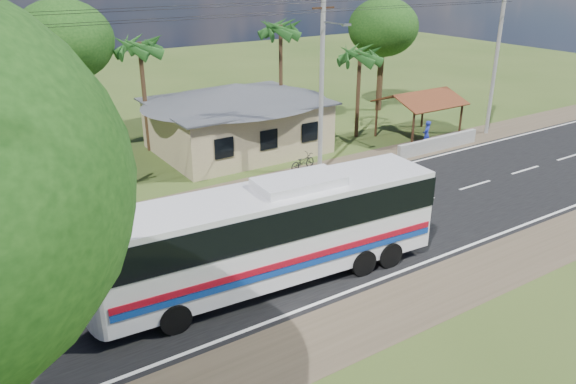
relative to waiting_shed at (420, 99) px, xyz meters
The scene contains 15 objects.
ground 15.77m from the waiting_shed, 146.82° to the right, with size 120.00×120.00×0.00m, color #324A1A.
road 15.77m from the waiting_shed, 146.82° to the right, with size 120.00×16.00×0.03m.
house 12.82m from the waiting_shed, 159.46° to the left, with size 12.40×10.00×5.00m.
waiting_shed is the anchor object (origin of this frame).
concrete_barrier 3.82m from the waiting_shed, 109.03° to the right, with size 7.00×0.30×0.90m, color #9E9E99.
utility_poles 10.96m from the waiting_shed, 168.97° to the right, with size 32.80×2.22×11.00m.
palm_near 5.23m from the waiting_shed, 144.46° to the left, with size 2.80×2.80×6.70m.
palm_mid 10.85m from the waiting_shed, 135.00° to the left, with size 2.80×2.80×8.20m.
palm_far 19.00m from the waiting_shed, 156.19° to the left, with size 2.80×2.80×7.70m.
tree_behind_house 23.46m from the waiting_shed, 155.66° to the left, with size 6.00×6.00×9.61m.
tree_behind_shed 8.99m from the waiting_shed, 68.20° to the left, with size 5.60×5.60×9.02m.
coach_bus 21.73m from the waiting_shed, 149.62° to the right, with size 13.47×3.71×4.13m.
motorcycle 10.90m from the waiting_shed, behind, with size 0.66×1.89×0.99m, color black.
person 3.14m from the waiting_shed, 122.68° to the right, with size 0.69×0.45×1.90m, color #1B2998.
small_car 26.87m from the waiting_shed, 166.63° to the right, with size 1.52×3.79×1.29m, color #2F2F32.
Camera 1 is at (-15.64, -18.69, 11.58)m, focal length 35.00 mm.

